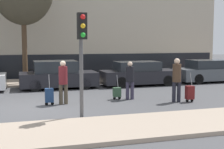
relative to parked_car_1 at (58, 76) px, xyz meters
name	(u,v)px	position (x,y,z in m)	size (l,w,h in m)	color
ground_plane	(33,108)	(-1.49, -4.63, -0.67)	(80.00, 80.00, 0.00)	#4C4C4F
sidewalk_near	(39,135)	(-1.49, -8.38, -0.61)	(28.00, 2.50, 0.12)	tan
sidewalk_far	(28,82)	(-1.49, 2.37, -0.61)	(28.00, 3.00, 0.12)	tan
parked_car_1	(58,76)	(0.00, 0.00, 0.00)	(3.99, 1.81, 1.45)	black
parked_car_2	(139,74)	(4.53, -0.15, -0.04)	(4.35, 1.72, 1.34)	black
parked_car_3	(211,71)	(9.27, 0.00, -0.04)	(4.42, 1.73, 1.35)	#4C5156
pedestrian_left	(63,80)	(-0.29, -4.32, 0.30)	(0.35, 0.34, 1.71)	#4C4233
trolley_left	(49,95)	(-0.84, -4.36, -0.29)	(0.34, 0.29, 1.20)	navy
pedestrian_center	(130,78)	(2.56, -4.09, 0.24)	(0.34, 0.34, 1.62)	#383347
trolley_center	(117,92)	(2.03, -3.95, -0.36)	(0.34, 0.29, 1.05)	#335138
pedestrian_right	(177,77)	(4.17, -5.20, 0.35)	(0.34, 0.34, 1.79)	#23232D
trolley_right	(190,93)	(4.70, -5.34, -0.28)	(0.34, 0.29, 1.20)	maroon
traffic_light	(82,44)	(-0.06, -6.99, 1.71)	(0.28, 0.47, 3.32)	#515154
parked_bicycle	(41,75)	(-0.68, 2.48, -0.18)	(1.77, 0.06, 0.96)	black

